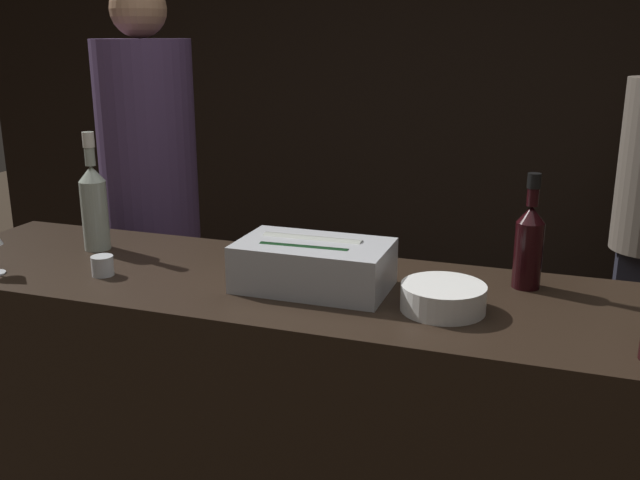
{
  "coord_description": "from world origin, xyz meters",
  "views": [
    {
      "loc": [
        0.61,
        -1.41,
        1.65
      ],
      "look_at": [
        0.0,
        0.35,
        1.11
      ],
      "focal_mm": 40.0,
      "sensor_mm": 36.0,
      "label": 1
    }
  ],
  "objects": [
    {
      "name": "white_wine_bottle",
      "position": [
        -0.77,
        0.41,
        1.14
      ],
      "size": [
        0.08,
        0.08,
        0.37
      ],
      "color": "#9EA899",
      "rests_on": "bar_counter"
    },
    {
      "name": "bar_counter",
      "position": [
        0.0,
        0.32,
        0.49
      ],
      "size": [
        2.43,
        0.63,
        0.99
      ],
      "color": "black",
      "rests_on": "ground_plane"
    },
    {
      "name": "ice_bin_with_bottles",
      "position": [
        -0.0,
        0.3,
        1.06
      ],
      "size": [
        0.4,
        0.24,
        0.13
      ],
      "color": "#B7BABF",
      "rests_on": "bar_counter"
    },
    {
      "name": "person_in_hoodie",
      "position": [
        -0.93,
        0.97,
        1.03
      ],
      "size": [
        0.37,
        0.37,
        1.84
      ],
      "rotation": [
        0.0,
        0.0,
        2.21
      ],
      "color": "black",
      "rests_on": "ground_plane"
    },
    {
      "name": "red_wine_bottle_black_foil",
      "position": [
        0.54,
        0.49,
        1.11
      ],
      "size": [
        0.08,
        0.08,
        0.31
      ],
      "color": "black",
      "rests_on": "bar_counter"
    },
    {
      "name": "bowl_white",
      "position": [
        0.36,
        0.25,
        1.02
      ],
      "size": [
        0.21,
        0.21,
        0.07
      ],
      "color": "white",
      "rests_on": "bar_counter"
    },
    {
      "name": "wall_back_chalkboard",
      "position": [
        0.0,
        2.67,
        1.4
      ],
      "size": [
        6.4,
        0.06,
        2.8
      ],
      "color": "black",
      "rests_on": "ground_plane"
    },
    {
      "name": "candle_votive",
      "position": [
        -0.6,
        0.2,
        1.02
      ],
      "size": [
        0.06,
        0.06,
        0.06
      ],
      "color": "silver",
      "rests_on": "bar_counter"
    }
  ]
}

